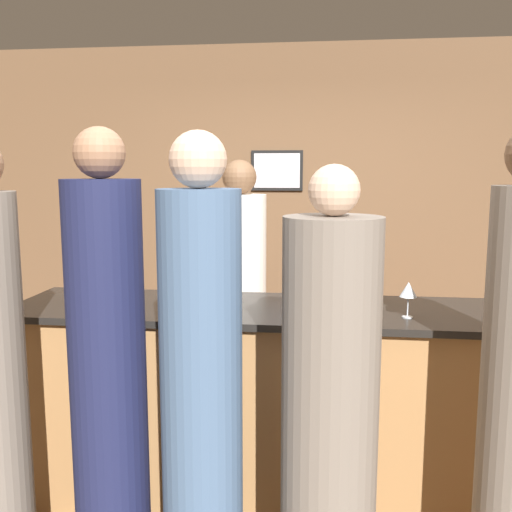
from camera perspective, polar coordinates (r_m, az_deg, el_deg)
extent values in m
plane|color=brown|center=(3.36, 2.16, -22.88)|extent=(14.00, 14.00, 0.00)
cube|color=brown|center=(4.95, 4.27, 4.46)|extent=(8.00, 0.06, 2.80)
cube|color=black|center=(4.91, 2.11, 8.53)|extent=(0.44, 0.02, 0.34)
cube|color=silver|center=(4.90, 2.10, 8.53)|extent=(0.39, 0.00, 0.29)
cube|color=#B27F4C|center=(3.12, 2.21, -14.88)|extent=(2.72, 0.64, 1.02)
cube|color=black|center=(2.95, 2.27, -5.47)|extent=(2.78, 0.70, 0.04)
cylinder|color=silver|center=(3.83, -1.60, -5.84)|extent=(0.35, 0.35, 1.60)
sphere|color=brown|center=(3.71, -1.66, 7.90)|extent=(0.22, 0.22, 0.22)
cylinder|color=#4C6B93|center=(2.29, -5.45, -14.86)|extent=(0.32, 0.32, 1.68)
sphere|color=beige|center=(2.10, -5.82, 9.59)|extent=(0.21, 0.21, 0.21)
cylinder|color=gray|center=(2.31, 7.36, -16.03)|extent=(0.38, 0.38, 1.58)
sphere|color=beige|center=(2.10, 7.82, 6.54)|extent=(0.19, 0.19, 0.19)
cylinder|color=#1E234C|center=(2.48, -14.51, -12.78)|extent=(0.31, 0.31, 1.72)
sphere|color=#A37556|center=(2.32, -15.40, 9.93)|extent=(0.20, 0.20, 0.20)
cylinder|color=black|center=(3.10, 11.67, -2.71)|extent=(0.07, 0.07, 0.20)
cylinder|color=black|center=(3.08, 11.75, -0.20)|extent=(0.03, 0.03, 0.07)
cylinder|color=black|center=(3.17, -17.14, -2.53)|extent=(0.08, 0.08, 0.22)
cylinder|color=black|center=(3.15, -17.26, 0.10)|extent=(0.03, 0.03, 0.08)
cylinder|color=silver|center=(2.93, 11.42, -5.34)|extent=(0.05, 0.05, 0.00)
cylinder|color=silver|center=(2.92, 11.45, -4.35)|extent=(0.01, 0.01, 0.10)
cone|color=silver|center=(2.90, 11.50, -2.84)|extent=(0.07, 0.07, 0.06)
cylinder|color=silver|center=(2.91, -6.47, -5.32)|extent=(0.05, 0.05, 0.00)
cylinder|color=silver|center=(2.90, -6.49, -4.47)|extent=(0.01, 0.01, 0.08)
cone|color=silver|center=(2.88, -6.51, -2.88)|extent=(0.08, 0.08, 0.08)
cylinder|color=silver|center=(2.90, -13.62, -5.56)|extent=(0.05, 0.05, 0.00)
cylinder|color=silver|center=(2.89, -13.65, -4.73)|extent=(0.01, 0.01, 0.08)
cone|color=silver|center=(2.87, -13.70, -3.33)|extent=(0.07, 0.07, 0.06)
cylinder|color=silver|center=(3.15, -13.59, -4.44)|extent=(0.05, 0.05, 0.00)
cylinder|color=silver|center=(3.14, -13.62, -3.62)|extent=(0.01, 0.01, 0.09)
cone|color=silver|center=(3.13, -13.66, -2.32)|extent=(0.08, 0.08, 0.06)
cylinder|color=silver|center=(2.95, 4.88, -5.11)|extent=(0.05, 0.05, 0.00)
cylinder|color=silver|center=(2.94, 4.89, -4.34)|extent=(0.01, 0.01, 0.08)
cone|color=silver|center=(2.92, 4.91, -2.94)|extent=(0.06, 0.06, 0.07)
cylinder|color=silver|center=(2.84, 14.89, -5.92)|extent=(0.05, 0.05, 0.00)
cylinder|color=silver|center=(2.83, 14.93, -4.92)|extent=(0.01, 0.01, 0.10)
cone|color=silver|center=(2.81, 15.00, -3.25)|extent=(0.08, 0.08, 0.07)
cylinder|color=silver|center=(2.95, -2.03, -5.10)|extent=(0.05, 0.05, 0.00)
cylinder|color=silver|center=(2.94, -2.04, -4.26)|extent=(0.01, 0.01, 0.08)
cone|color=silver|center=(2.92, -2.04, -2.92)|extent=(0.06, 0.06, 0.06)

